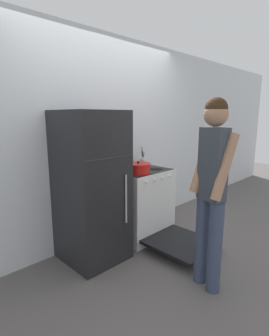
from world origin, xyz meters
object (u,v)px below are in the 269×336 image
(stove_range, at_px, (142,204))
(utensil_jar, at_px, (143,161))
(person, at_px, (212,185))
(refrigerator, at_px, (91,187))
(dutch_oven_pot, at_px, (138,168))
(tea_kettle, at_px, (125,164))

(stove_range, bearing_deg, utensil_jar, 42.56)
(stove_range, height_order, person, person)
(refrigerator, height_order, stove_range, refrigerator)
(dutch_oven_pot, xyz_separation_m, utensil_jar, (0.35, 0.25, 0.01))
(dutch_oven_pot, height_order, person, person)
(person, bearing_deg, refrigerator, 36.55)
(stove_range, xyz_separation_m, utensil_jar, (0.18, 0.17, 0.52))
(refrigerator, relative_size, stove_range, 1.23)
(tea_kettle, relative_size, utensil_jar, 0.90)
(refrigerator, distance_m, tea_kettle, 0.66)
(refrigerator, height_order, utensil_jar, refrigerator)
(refrigerator, height_order, tea_kettle, refrigerator)
(dutch_oven_pot, relative_size, tea_kettle, 1.38)
(utensil_jar, bearing_deg, stove_range, -137.44)
(person, bearing_deg, stove_range, -0.50)
(dutch_oven_pot, bearing_deg, utensil_jar, 36.13)
(refrigerator, xyz_separation_m, tea_kettle, (0.63, 0.14, 0.15))
(stove_range, relative_size, person, 0.77)
(tea_kettle, height_order, utensil_jar, utensil_jar)
(utensil_jar, bearing_deg, tea_kettle, -178.91)
(refrigerator, distance_m, dutch_oven_pot, 0.64)
(refrigerator, bearing_deg, person, -69.30)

